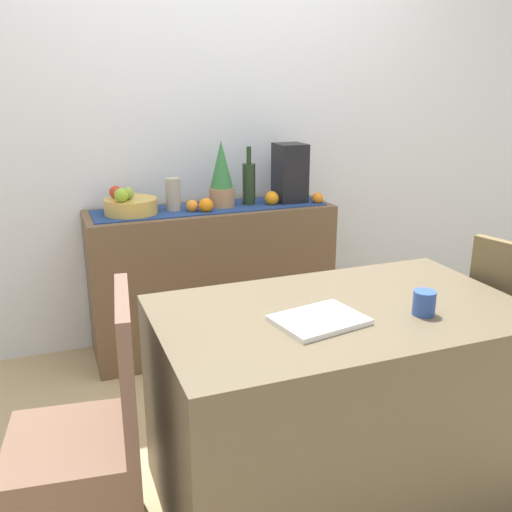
{
  "coord_description": "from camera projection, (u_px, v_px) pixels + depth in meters",
  "views": [
    {
      "loc": [
        -0.96,
        -2.0,
        1.49
      ],
      "look_at": [
        -0.05,
        0.38,
        0.7
      ],
      "focal_mm": 39.49,
      "sensor_mm": 36.0,
      "label": 1
    }
  ],
  "objects": [
    {
      "name": "potted_plant",
      "position": [
        221.0,
        176.0,
        3.06
      ],
      "size": [
        0.14,
        0.14,
        0.37
      ],
      "color": "#A87B53",
      "rests_on": "sideboard_console"
    },
    {
      "name": "chair_near_window",
      "position": [
        83.0,
        487.0,
        1.78
      ],
      "size": [
        0.45,
        0.45,
        0.9
      ],
      "color": "brown",
      "rests_on": "ground"
    },
    {
      "name": "open_book",
      "position": [
        319.0,
        320.0,
        1.83
      ],
      "size": [
        0.31,
        0.26,
        0.02
      ],
      "primitive_type": "cube",
      "rotation": [
        0.0,
        0.0,
        0.18
      ],
      "color": "white",
      "rests_on": "dining_table"
    },
    {
      "name": "room_wall_rear",
      "position": [
        214.0,
        107.0,
        3.2
      ],
      "size": [
        6.4,
        0.06,
        2.7
      ],
      "primitive_type": "cube",
      "color": "silver",
      "rests_on": "ground"
    },
    {
      "name": "ceramic_vase",
      "position": [
        173.0,
        195.0,
        2.99
      ],
      "size": [
        0.08,
        0.08,
        0.18
      ],
      "primitive_type": "cylinder",
      "color": "#A49A86",
      "rests_on": "sideboard_console"
    },
    {
      "name": "coffee_cup",
      "position": [
        424.0,
        303.0,
        1.88
      ],
      "size": [
        0.08,
        0.08,
        0.08
      ],
      "primitive_type": "cylinder",
      "color": "#2C4A90",
      "rests_on": "dining_table"
    },
    {
      "name": "apple_left",
      "position": [
        121.0,
        195.0,
        2.82
      ],
      "size": [
        0.07,
        0.07,
        0.07
      ],
      "primitive_type": "sphere",
      "color": "#8DB32C",
      "rests_on": "fruit_bowl"
    },
    {
      "name": "coffee_maker",
      "position": [
        290.0,
        173.0,
        3.2
      ],
      "size": [
        0.16,
        0.18,
        0.33
      ],
      "primitive_type": "cube",
      "color": "black",
      "rests_on": "sideboard_console"
    },
    {
      "name": "sideboard_console",
      "position": [
        212.0,
        279.0,
        3.21
      ],
      "size": [
        1.35,
        0.42,
        0.82
      ],
      "primitive_type": "cube",
      "color": "brown",
      "rests_on": "ground"
    },
    {
      "name": "table_runner",
      "position": [
        211.0,
        208.0,
        3.09
      ],
      "size": [
        1.27,
        0.32,
        0.01
      ],
      "primitive_type": "cube",
      "color": "navy",
      "rests_on": "sideboard_console"
    },
    {
      "name": "orange_loose_mid",
      "position": [
        206.0,
        205.0,
        2.98
      ],
      "size": [
        0.08,
        0.08,
        0.08
      ],
      "primitive_type": "sphere",
      "color": "orange",
      "rests_on": "sideboard_console"
    },
    {
      "name": "wine_bottle",
      "position": [
        249.0,
        183.0,
        3.13
      ],
      "size": [
        0.07,
        0.07,
        0.33
      ],
      "color": "#22321C",
      "rests_on": "sideboard_console"
    },
    {
      "name": "dining_table",
      "position": [
        337.0,
        402.0,
        2.05
      ],
      "size": [
        1.28,
        0.76,
        0.74
      ],
      "primitive_type": "cube",
      "color": "brown",
      "rests_on": "ground"
    },
    {
      "name": "orange_loose_near_bowl",
      "position": [
        318.0,
        198.0,
        3.19
      ],
      "size": [
        0.06,
        0.06,
        0.06
      ],
      "primitive_type": "sphere",
      "color": "orange",
      "rests_on": "sideboard_console"
    },
    {
      "name": "orange_loose_end",
      "position": [
        272.0,
        198.0,
        3.15
      ],
      "size": [
        0.08,
        0.08,
        0.08
      ],
      "primitive_type": "sphere",
      "color": "orange",
      "rests_on": "sideboard_console"
    },
    {
      "name": "ground_plane",
      "position": [
        296.0,
        427.0,
        2.55
      ],
      "size": [
        6.4,
        6.4,
        0.02
      ],
      "primitive_type": "cube",
      "color": "tan",
      "rests_on": "ground"
    },
    {
      "name": "apple_rear",
      "position": [
        116.0,
        192.0,
        2.92
      ],
      "size": [
        0.07,
        0.07,
        0.07
      ],
      "primitive_type": "sphere",
      "color": "red",
      "rests_on": "fruit_bowl"
    },
    {
      "name": "apple_center",
      "position": [
        128.0,
        193.0,
        2.88
      ],
      "size": [
        0.06,
        0.06,
        0.06
      ],
      "primitive_type": "sphere",
      "color": "#8BA43A",
      "rests_on": "fruit_bowl"
    },
    {
      "name": "fruit_bowl",
      "position": [
        131.0,
        206.0,
        2.93
      ],
      "size": [
        0.27,
        0.27,
        0.08
      ],
      "primitive_type": "cylinder",
      "color": "gold",
      "rests_on": "table_runner"
    },
    {
      "name": "orange_loose_far",
      "position": [
        192.0,
        206.0,
        2.99
      ],
      "size": [
        0.07,
        0.07,
        0.07
      ],
      "primitive_type": "sphere",
      "color": "orange",
      "rests_on": "sideboard_console"
    }
  ]
}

